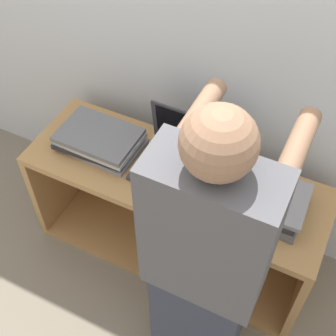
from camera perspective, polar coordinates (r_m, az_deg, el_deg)
name	(u,v)px	position (r m, az deg, el deg)	size (l,w,h in m)	color
ground_plane	(154,283)	(2.53, -1.74, -13.82)	(12.00, 12.00, 0.00)	#756B5B
wall_back	(214,25)	(1.99, 5.57, 16.97)	(8.00, 0.05, 2.40)	silver
cart	(180,205)	(2.41, 1.43, -4.58)	(1.42, 0.48, 0.63)	#A87A47
laptop_open	(180,159)	(2.11, 1.44, 1.06)	(0.37, 0.29, 0.27)	#333338
laptop_stack_left	(100,140)	(2.23, -8.31, 3.43)	(0.39, 0.27, 0.10)	gray
laptop_stack_right	(261,199)	(2.02, 11.21, -3.70)	(0.39, 0.27, 0.10)	slate
person	(204,274)	(1.69, 4.42, -12.77)	(0.40, 0.52, 1.53)	#2D3342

